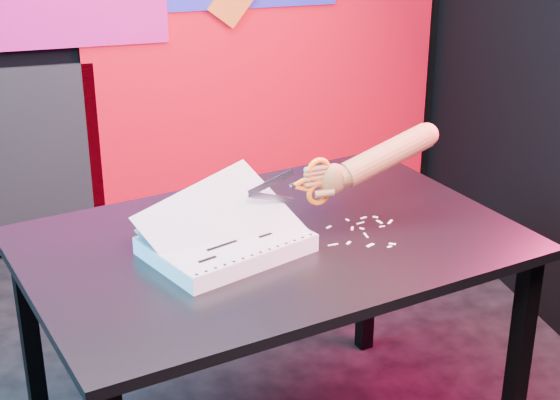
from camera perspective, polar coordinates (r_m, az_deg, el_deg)
name	(u,v)px	position (r m, az deg, el deg)	size (l,w,h in m)	color
room	(157,13)	(2.25, -8.15, 12.18)	(3.01, 3.01, 2.71)	black
backdrop	(129,42)	(3.76, -9.98, 10.32)	(2.88, 0.05, 2.08)	red
work_table	(271,264)	(2.38, -0.59, -4.27)	(1.49, 1.17, 0.75)	black
printout_stack	(226,243)	(2.27, -3.61, -2.89)	(0.48, 0.42, 0.21)	white
scissors	(313,183)	(2.36, 2.20, 1.16)	(0.25, 0.05, 0.14)	silver
hand_forearm	(378,158)	(2.44, 6.56, 2.76)	(0.41, 0.12, 0.17)	#8F6642
paper_clippings	(366,231)	(2.40, 5.74, -2.08)	(0.23, 0.21, 0.00)	silver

